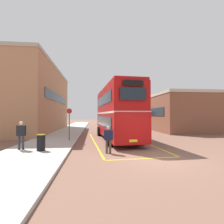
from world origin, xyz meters
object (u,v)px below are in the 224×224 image
litter_bin (41,142)px  pedestrian_boarding (108,138)px  single_deck_bus (128,118)px  double_decker_bus (116,112)px  pedestrian_waiting_near (21,133)px  bus_stop_sign (69,121)px

litter_bin → pedestrian_boarding: bearing=-7.5°
single_deck_bus → pedestrian_boarding: size_ratio=5.34×
double_decker_bus → pedestrian_boarding: 6.11m
pedestrian_waiting_near → litter_bin: pedestrian_waiting_near is taller
pedestrian_boarding → pedestrian_waiting_near: (-5.27, 0.95, 0.23)m
single_deck_bus → bus_stop_sign: bearing=-113.6°
double_decker_bus → litter_bin: size_ratio=10.91×
single_deck_bus → pedestrian_waiting_near: bearing=-115.0°
pedestrian_boarding → double_decker_bus: bearing=78.1°
bus_stop_sign → single_deck_bus: bearing=66.4°
single_deck_bus → bus_stop_sign: (-9.06, -20.78, 0.10)m
double_decker_bus → pedestrian_waiting_near: (-6.48, -4.81, -1.37)m
pedestrian_waiting_near → bus_stop_sign: bus_stop_sign is taller
bus_stop_sign → pedestrian_waiting_near: bearing=-122.5°
double_decker_bus → pedestrian_boarding: size_ratio=6.60×
double_decker_bus → pedestrian_boarding: (-1.22, -5.77, -1.60)m
pedestrian_waiting_near → bus_stop_sign: size_ratio=0.65×
double_decker_bus → pedestrian_waiting_near: size_ratio=6.11×
double_decker_bus → bus_stop_sign: size_ratio=3.97×
double_decker_bus → litter_bin: 7.61m
single_deck_bus → pedestrian_boarding: (-6.17, -25.46, -0.72)m
litter_bin → double_decker_bus: bearing=45.3°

